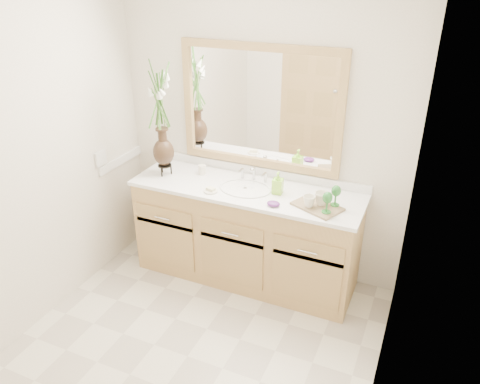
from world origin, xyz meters
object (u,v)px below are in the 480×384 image
at_px(flower_vase, 160,109).
at_px(tumbler, 202,170).
at_px(soap_bottle, 278,184).
at_px(tray, 317,206).

bearing_deg(flower_vase, tumbler, 24.73).
height_order(flower_vase, soap_bottle, flower_vase).
bearing_deg(tumbler, tray, -10.28).
relative_size(flower_vase, tumbler, 10.34).
xyz_separation_m(soap_bottle, tray, (0.34, -0.11, -0.07)).
height_order(tumbler, soap_bottle, soap_bottle).
relative_size(flower_vase, tray, 2.47).
relative_size(flower_vase, soap_bottle, 5.33).
bearing_deg(tray, soap_bottle, -173.15).
height_order(flower_vase, tray, flower_vase).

